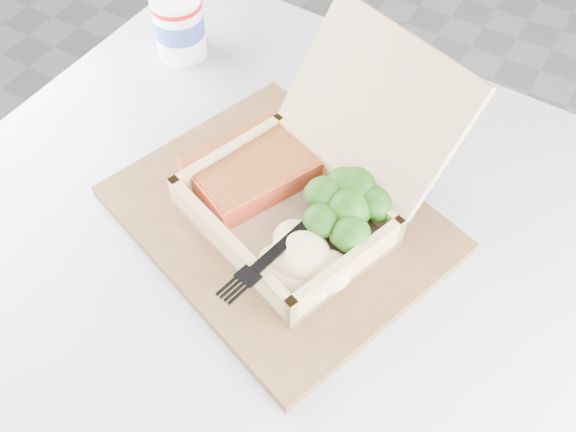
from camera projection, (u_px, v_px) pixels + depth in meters
The scene contains 10 objects.
floor at pixel (295, 231), 1.57m from camera, with size 4.00×4.00×0.00m, color #9C9CA2.
cafe_table at pixel (268, 336), 0.82m from camera, with size 0.79×0.79×0.72m.
serving_tray at pixel (279, 219), 0.69m from camera, with size 0.33×0.26×0.01m, color brown.
takeout_container at pixel (314, 179), 0.66m from camera, with size 0.26×0.29×0.17m.
salmon_fillet at pixel (250, 169), 0.69m from camera, with size 0.10×0.13×0.03m, color #F55B2F.
broccoli_pile at pixel (347, 214), 0.65m from camera, with size 0.10×0.10×0.04m, color #2D6D18, non-canonical shape.
mashed_potatoes at pixel (300, 255), 0.62m from camera, with size 0.10×0.08×0.03m, color beige.
plastic_fork at pixel (302, 227), 0.63m from camera, with size 0.04×0.15×0.02m.
paper_cup at pixel (179, 25), 0.83m from camera, with size 0.07×0.07×0.08m.
receipt at pixel (341, 116), 0.79m from camera, with size 0.08×0.14×0.00m, color white.
Camera 1 is at (0.45, -0.79, 1.28)m, focal length 40.00 mm.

